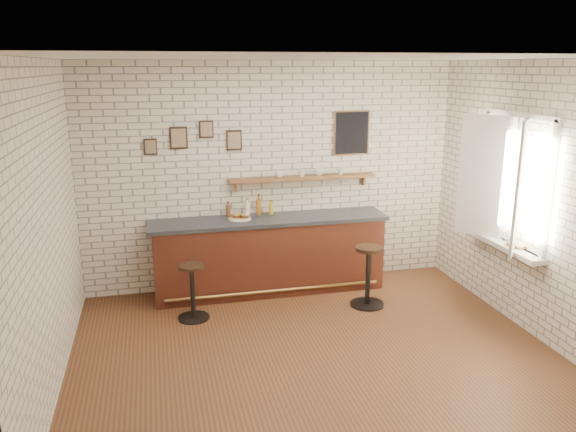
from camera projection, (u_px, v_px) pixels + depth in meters
name	position (u px, v px, depth m)	size (l,w,h in m)	color
ground	(312.00, 349.00, 5.99)	(5.00, 5.00, 0.00)	brown
bar_counter	(270.00, 255.00, 7.43)	(3.10, 0.65, 1.01)	#4B1F14
sandwich_plate	(240.00, 219.00, 7.24)	(0.28, 0.28, 0.01)	white
ciabatta_sandwich	(241.00, 216.00, 7.23)	(0.23, 0.16, 0.07)	tan
potato_chips	(238.00, 218.00, 7.23)	(0.26, 0.18, 0.00)	#EFC154
bitters_bottle_brown	(228.00, 211.00, 7.35)	(0.06, 0.06, 0.20)	brown
bitters_bottle_white	(247.00, 209.00, 7.40)	(0.06, 0.06, 0.23)	white
bitters_bottle_amber	(259.00, 206.00, 7.43)	(0.07, 0.07, 0.28)	#9D5C19
condiment_bottle_yellow	(271.00, 208.00, 7.48)	(0.06, 0.06, 0.19)	gold
bar_stool_left	(192.00, 290.00, 6.63)	(0.38, 0.38, 0.68)	black
bar_stool_right	(368.00, 274.00, 7.00)	(0.43, 0.43, 0.77)	black
wall_shelf	(303.00, 178.00, 7.48)	(2.00, 0.18, 0.18)	brown
shelf_cup_a	(279.00, 174.00, 7.39)	(0.12, 0.12, 0.09)	white
shelf_cup_b	(302.00, 173.00, 7.46)	(0.10, 0.10, 0.09)	white
shelf_cup_c	(319.00, 172.00, 7.51)	(0.12, 0.12, 0.10)	white
shelf_cup_d	(340.00, 172.00, 7.58)	(0.09, 0.09, 0.09)	white
back_wall_decor	(289.00, 135.00, 7.37)	(2.96, 0.02, 0.56)	black
window_sill	(502.00, 244.00, 6.58)	(0.20, 1.35, 0.06)	white
casement_window	(505.00, 182.00, 6.38)	(0.40, 1.30, 1.56)	white
book_lower	(512.00, 247.00, 6.36)	(0.16, 0.21, 0.02)	tan
book_upper	(512.00, 245.00, 6.37)	(0.15, 0.21, 0.02)	tan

